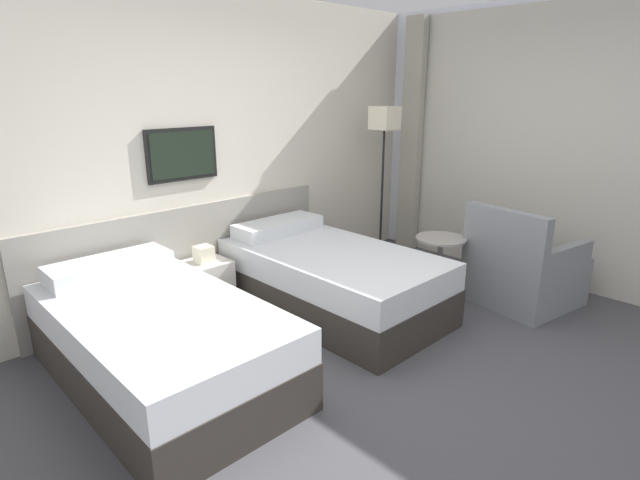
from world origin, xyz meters
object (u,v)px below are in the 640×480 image
object	(u,v)px
nightstand	(206,285)
floor_lamp	(384,132)
bed_near_window	(331,279)
bed_near_door	(160,341)
armchair	(522,272)
side_table	(440,256)

from	to	relation	value
nightstand	floor_lamp	bearing A→B (deg)	-5.94
bed_near_window	nightstand	distance (m)	1.09
bed_near_door	armchair	xyz separation A→B (m)	(2.96, -1.09, 0.01)
floor_lamp	side_table	xyz separation A→B (m)	(-0.40, -1.03, -1.03)
nightstand	floor_lamp	world-z (taller)	floor_lamp
side_table	armchair	bearing A→B (deg)	-52.99
nightstand	side_table	distance (m)	2.12
armchair	nightstand	bearing A→B (deg)	58.60
bed_near_window	nightstand	size ratio (longest dim) A/B	3.29
bed_near_window	floor_lamp	distance (m)	1.82
bed_near_door	bed_near_window	xyz separation A→B (m)	(1.61, 0.00, 0.00)
nightstand	armchair	bearing A→B (deg)	-40.44
side_table	armchair	distance (m)	0.75
nightstand	armchair	distance (m)	2.83
side_table	armchair	world-z (taller)	armchair
floor_lamp	bed_near_door	bearing A→B (deg)	-169.85
floor_lamp	armchair	size ratio (longest dim) A/B	1.81
nightstand	side_table	size ratio (longest dim) A/B	1.02
bed_near_door	armchair	bearing A→B (deg)	-20.30
side_table	armchair	xyz separation A→B (m)	(0.44, -0.59, -0.12)
floor_lamp	armchair	world-z (taller)	floor_lamp
bed_near_window	armchair	size ratio (longest dim) A/B	2.07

